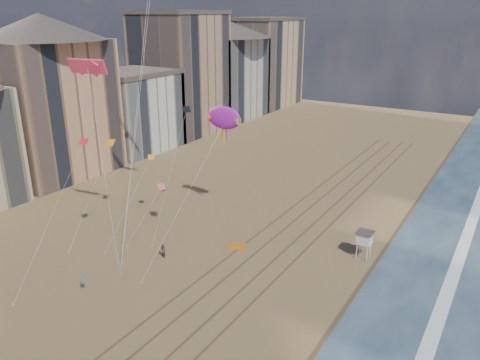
% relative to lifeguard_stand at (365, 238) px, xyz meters
% --- Properties ---
extents(wet_sand, '(260.00, 260.00, 0.00)m').
position_rel_lifeguard_stand_xyz_m(wet_sand, '(5.97, 7.71, -2.73)').
color(wet_sand, '#42301E').
rests_on(wet_sand, ground).
extents(foam, '(260.00, 260.00, 0.00)m').
position_rel_lifeguard_stand_xyz_m(foam, '(10.17, 7.71, -2.73)').
color(foam, white).
rests_on(foam, ground).
extents(tracks, '(7.68, 120.00, 0.01)m').
position_rel_lifeguard_stand_xyz_m(tracks, '(-10.48, -2.29, -2.72)').
color(tracks, brown).
rests_on(tracks, ground).
extents(buildings, '(34.72, 131.35, 29.00)m').
position_rel_lifeguard_stand_xyz_m(buildings, '(-58.77, 33.30, 10.82)').
color(buildings, '#C6B284').
rests_on(buildings, ground).
extents(lifeguard_stand, '(1.96, 1.96, 3.54)m').
position_rel_lifeguard_stand_xyz_m(lifeguard_stand, '(0.00, 0.00, 0.00)').
color(lifeguard_stand, silver).
rests_on(lifeguard_stand, ground).
extents(grounded_kite, '(2.57, 2.13, 0.25)m').
position_rel_lifeguard_stand_xyz_m(grounded_kite, '(-14.67, -5.78, -2.60)').
color(grounded_kite, orange).
rests_on(grounded_kite, ground).
extents(show_kite, '(4.88, 10.22, 23.88)m').
position_rel_lifeguard_stand_xyz_m(show_kite, '(-20.76, 0.71, 12.26)').
color(show_kite, '#AD1BB2').
rests_on(show_kite, ground).
extents(kite_flyer_a, '(0.70, 0.64, 1.62)m').
position_rel_lifeguard_stand_xyz_m(kite_flyer_a, '(-23.96, -22.75, -1.92)').
color(kite_flyer_a, slate).
rests_on(kite_flyer_a, ground).
extents(kite_flyer_b, '(1.11, 1.03, 1.83)m').
position_rel_lifeguard_stand_xyz_m(kite_flyer_b, '(-20.96, -12.90, -1.82)').
color(kite_flyer_b, brown).
rests_on(kite_flyer_b, ground).
extents(small_kites, '(11.01, 15.35, 10.70)m').
position_rel_lifeguard_stand_xyz_m(small_kites, '(-28.22, -7.95, 9.19)').
color(small_kites, red).
rests_on(small_kites, ground).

